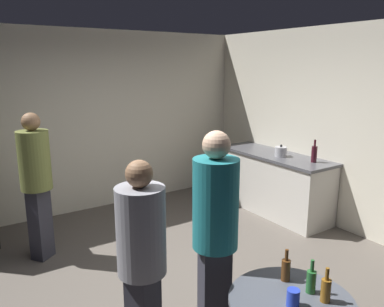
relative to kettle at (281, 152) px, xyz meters
name	(u,v)px	position (x,y,z in m)	size (l,w,h in m)	color
ground_plane	(177,291)	(-2.23, -0.79, -1.02)	(5.20, 5.20, 0.10)	#5B544C
wall_back	(85,122)	(-2.23, 1.84, 0.38)	(5.32, 0.06, 2.70)	silver
wall_side_right	(349,131)	(0.40, -0.79, 0.38)	(0.06, 5.20, 2.70)	silver
kitchen_counter	(273,183)	(0.05, 0.16, -0.52)	(0.64, 1.87, 0.90)	beige
kettle	(281,152)	(0.00, 0.00, 0.00)	(0.24, 0.17, 0.18)	#B2B2B7
wine_bottle_on_counter	(314,154)	(0.12, -0.48, 0.05)	(0.08, 0.08, 0.31)	#3F141E
beer_bottle_amber	(326,289)	(-2.15, -2.44, -0.15)	(0.06, 0.06, 0.23)	#8C5919
beer_bottle_brown	(286,269)	(-2.18, -2.13, -0.15)	(0.06, 0.06, 0.23)	#593314
beer_bottle_green	(311,281)	(-2.15, -2.33, -0.15)	(0.06, 0.06, 0.23)	#26662D
plastic_cup_blue	(293,298)	(-2.36, -2.36, -0.18)	(0.08, 0.08, 0.11)	blue
person_in_gray_shirt	(142,253)	(-2.99, -1.56, -0.05)	(0.46, 0.46, 1.58)	#2D2D38
person_in_olive_shirt	(36,175)	(-3.22, 0.60, 0.02)	(0.48, 0.48, 1.69)	#2D2D38
person_in_teal_shirt	(215,226)	(-2.43, -1.66, 0.05)	(0.42, 0.42, 1.74)	#2D2D38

